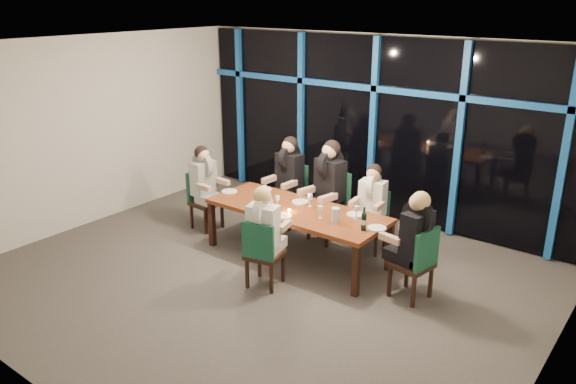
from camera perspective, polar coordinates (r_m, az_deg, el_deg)
name	(u,v)px	position (r m, az deg, el deg)	size (l,w,h in m)	color
room	(258,129)	(6.86, -3.06, 6.36)	(7.04, 7.00, 3.02)	#514B47
window_wall	(375,125)	(9.33, 8.82, 6.70)	(6.86, 0.43, 2.94)	black
dining_table	(297,213)	(7.86, 0.88, -2.14)	(2.60, 1.00, 0.75)	brown
chair_far_left	(291,191)	(9.10, 0.35, 0.10)	(0.49, 0.49, 1.00)	black
chair_far_mid	(332,202)	(8.55, 4.47, -1.00)	(0.58, 0.58, 1.07)	black
chair_far_right	(373,217)	(8.31, 8.60, -2.52)	(0.46, 0.46, 0.89)	black
chair_end_left	(203,197)	(9.07, -8.67, -0.46)	(0.46, 0.46, 0.93)	black
chair_end_right	(418,260)	(7.01, 13.05, -6.77)	(0.52, 0.52, 0.96)	black
chair_near_mid	(262,251)	(7.12, -2.66, -5.99)	(0.52, 0.52, 0.93)	black
diner_far_left	(288,169)	(8.91, 0.01, 2.38)	(0.51, 0.64, 0.98)	black
diner_far_mid	(328,177)	(8.35, 4.12, 1.56)	(0.58, 0.71, 1.04)	black
diner_far_right	(372,196)	(8.12, 8.52, -0.36)	(0.47, 0.58, 0.87)	white
diner_end_left	(205,176)	(8.90, -8.46, 1.66)	(0.59, 0.48, 0.90)	black
diner_end_right	(415,229)	(6.90, 12.74, -3.71)	(0.64, 0.52, 0.94)	black
diner_near_mid	(264,222)	(7.03, -2.42, -3.02)	(0.52, 0.62, 0.91)	white
plate_far_left	(264,190)	(8.57, -2.44, 0.25)	(0.24, 0.24, 0.01)	white
plate_far_mid	(300,202)	(8.06, 1.25, -1.01)	(0.24, 0.24, 0.01)	white
plate_far_right	(355,214)	(7.66, 6.85, -2.27)	(0.24, 0.24, 0.01)	white
plate_end_left	(229,191)	(8.53, -5.97, 0.06)	(0.24, 0.24, 0.01)	white
plate_end_right	(377,228)	(7.26, 9.03, -3.63)	(0.24, 0.24, 0.01)	white
plate_near_mid	(283,216)	(7.55, -0.48, -2.46)	(0.24, 0.24, 0.01)	white
wine_bottle	(364,221)	(7.15, 7.70, -2.98)	(0.07, 0.07, 0.31)	black
water_pitcher	(335,215)	(7.35, 4.85, -2.36)	(0.13, 0.11, 0.20)	silver
tea_light	(289,211)	(7.72, 0.14, -1.91)	(0.05, 0.05, 0.03)	#F6994A
wine_glass_a	(277,199)	(7.87, -1.09, -0.67)	(0.06, 0.06, 0.16)	silver
wine_glass_b	(310,197)	(7.88, 2.24, -0.55)	(0.07, 0.07, 0.18)	white
wine_glass_c	(320,209)	(7.48, 3.29, -1.78)	(0.06, 0.06, 0.17)	silver
wine_glass_d	(264,189)	(8.26, -2.41, 0.35)	(0.07, 0.07, 0.17)	silver
wine_glass_e	(356,209)	(7.49, 6.97, -1.77)	(0.07, 0.07, 0.18)	silver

